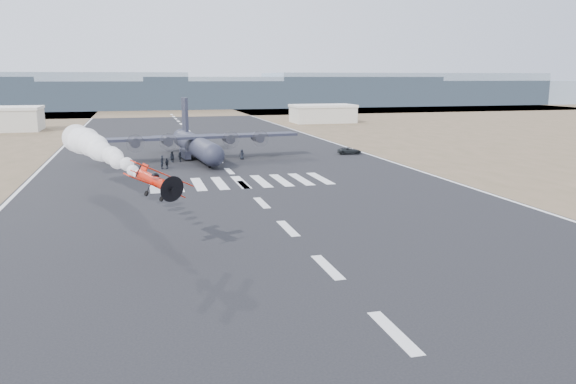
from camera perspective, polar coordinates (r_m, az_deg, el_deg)
name	(u,v)px	position (r m, az deg, el deg)	size (l,w,h in m)	color
ground	(394,332)	(34.53, 10.74, -13.84)	(500.00, 500.00, 0.00)	black
scrub_far	(168,111)	(258.73, -12.11, 8.05)	(500.00, 80.00, 0.00)	brown
runway_markings	(229,171)	(90.24, -5.98, 2.13)	(60.00, 260.00, 0.01)	silver
ridge_seg_c	(21,91)	(292.47, -25.51, 9.24)	(150.00, 50.00, 17.00)	gray
ridge_seg_d	(164,94)	(288.39, -12.50, 9.66)	(150.00, 50.00, 13.00)	gray
ridge_seg_e	(290,91)	(298.66, 0.23, 10.18)	(150.00, 50.00, 15.00)	gray
ridge_seg_f	(403,89)	(322.00, 11.64, 10.23)	(150.00, 50.00, 17.00)	gray
ridge_seg_g	(505,92)	(355.89, 21.16, 9.48)	(150.00, 50.00, 13.00)	gray
hangar_right	(323,113)	(188.14, 3.55, 7.98)	(20.50, 12.50, 5.90)	#B7B2A2
aerobatic_biplane	(156,181)	(47.60, -13.28, 1.13)	(5.50, 5.61, 3.93)	red
smoke_trail	(89,143)	(74.94, -19.60, 4.68)	(10.56, 33.85, 3.79)	white
transport_aircraft	(196,144)	(104.72, -9.33, 4.87)	(37.35, 30.69, 10.77)	black
support_vehicle	(349,151)	(110.52, 6.26, 4.19)	(2.14, 4.64, 1.29)	black
crew_a	(212,156)	(102.19, -7.69, 3.64)	(0.58, 0.47, 1.58)	black
crew_b	(172,157)	(101.20, -11.69, 3.51)	(0.92, 0.57, 1.89)	black
crew_c	(172,158)	(101.31, -11.74, 3.43)	(1.01, 0.47, 1.56)	black
crew_d	(167,164)	(93.87, -12.19, 2.84)	(1.05, 0.54, 1.79)	black
crew_e	(242,154)	(102.81, -4.71, 3.82)	(0.90, 0.55, 1.84)	black
crew_f	(180,157)	(101.31, -10.91, 3.51)	(1.64, 0.53, 1.76)	black
crew_g	(162,161)	(97.27, -12.67, 3.13)	(0.66, 0.54, 1.81)	black
crew_h	(163,163)	(94.27, -12.61, 2.87)	(0.88, 0.54, 1.81)	black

